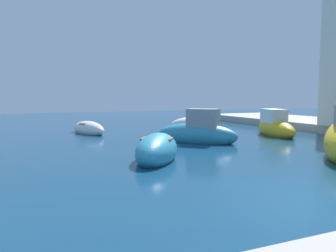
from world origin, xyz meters
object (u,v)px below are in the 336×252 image
Objects in this scene: moored_boat_8 at (198,133)px; moored_boat_3 at (89,129)px; moored_boat_2 at (275,127)px; moored_boat_5 at (157,150)px; moored_boat_4 at (194,125)px.

moored_boat_3 is at bearing -8.09° from moored_boat_8.
moored_boat_2 is 5.40m from moored_boat_8.
moored_boat_3 is 7.04m from moored_boat_8.
moored_boat_5 is at bearing -11.32° from moored_boat_3.
moored_boat_8 is at bearing -13.38° from moored_boat_5.
moored_boat_8 is at bearing 19.28° from moored_boat_3.
moored_boat_3 is 9.00m from moored_boat_5.
moored_boat_3 is 1.04× the size of moored_boat_4.
moored_boat_3 is 6.75m from moored_boat_4.
moored_boat_2 reaches higher than moored_boat_4.
moored_boat_2 is 1.09× the size of moored_boat_8.
moored_boat_2 is 1.16× the size of moored_boat_5.
moored_boat_2 is at bearing -124.62° from moored_boat_8.
moored_boat_2 is 5.35m from moored_boat_4.
moored_boat_3 is 0.96× the size of moored_boat_5.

